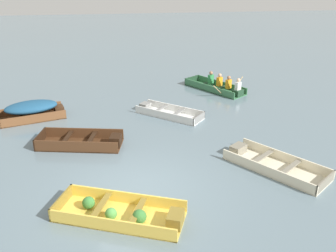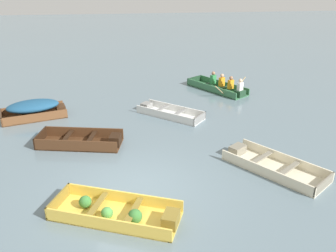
{
  "view_description": "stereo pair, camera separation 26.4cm",
  "coord_description": "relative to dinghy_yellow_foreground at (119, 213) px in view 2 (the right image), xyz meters",
  "views": [
    {
      "loc": [
        -0.28,
        -9.03,
        5.97
      ],
      "look_at": [
        1.38,
        3.63,
        0.35
      ],
      "focal_mm": 40.0,
      "sensor_mm": 36.0,
      "label": 1
    },
    {
      "loc": [
        -0.01,
        -9.06,
        5.97
      ],
      "look_at": [
        1.38,
        3.63,
        0.35
      ],
      "focal_mm": 40.0,
      "sensor_mm": 36.0,
      "label": 2
    }
  ],
  "objects": [
    {
      "name": "skiff_white_near_moored",
      "position": [
        1.99,
        6.76,
        -0.03
      ],
      "size": [
        2.82,
        2.55,
        0.33
      ],
      "color": "white",
      "rests_on": "ground"
    },
    {
      "name": "rowboat_green_with_crew",
      "position": [
        4.98,
        9.65,
        0.09
      ],
      "size": [
        2.81,
        3.26,
        0.91
      ],
      "color": "#387047",
      "rests_on": "ground"
    },
    {
      "name": "skiff_cream_mid_moored",
      "position": [
        4.71,
        1.97,
        -0.03
      ],
      "size": [
        2.94,
        3.26,
        0.34
      ],
      "color": "beige",
      "rests_on": "ground"
    },
    {
      "name": "skiff_wooden_brown_far_moored",
      "position": [
        -3.56,
        7.13,
        0.28
      ],
      "size": [
        2.79,
        1.9,
        0.73
      ],
      "color": "brown",
      "rests_on": "ground"
    },
    {
      "name": "skiff_dark_varnish_outer_moored",
      "position": [
        -1.27,
        4.3,
        0.0
      ],
      "size": [
        3.07,
        1.67,
        0.42
      ],
      "color": "#4C2D19",
      "rests_on": "ground"
    },
    {
      "name": "dinghy_yellow_foreground",
      "position": [
        0.0,
        0.0,
        0.0
      ],
      "size": [
        3.49,
        2.31,
        0.4
      ],
      "color": "#E5BC47",
      "rests_on": "ground"
    },
    {
      "name": "ground_plane",
      "position": [
        0.4,
        1.19,
        -0.14
      ],
      "size": [
        80.0,
        80.0,
        0.0
      ],
      "primitive_type": "plane",
      "color": "slate"
    }
  ]
}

